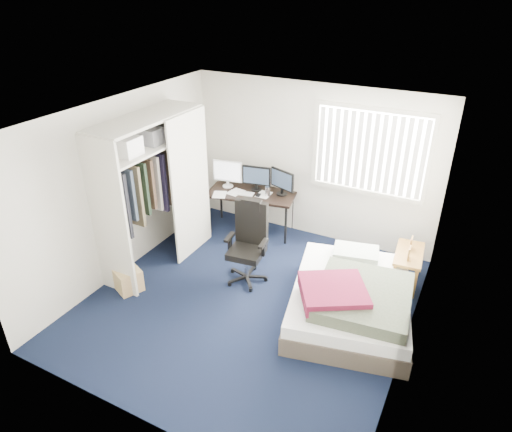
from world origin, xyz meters
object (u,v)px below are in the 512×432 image
object	(u,v)px
desk	(252,190)
nightstand	(409,257)
office_chair	(248,250)
bed	(351,298)

from	to	relation	value
desk	nightstand	world-z (taller)	desk
desk	nightstand	bearing A→B (deg)	-7.91
desk	office_chair	world-z (taller)	office_chair
nightstand	bed	bearing A→B (deg)	-114.45
nightstand	office_chair	bearing A→B (deg)	-156.18
office_chair	bed	distance (m)	1.57
desk	bed	distance (m)	2.62
office_chair	bed	world-z (taller)	office_chair
desk	office_chair	distance (m)	1.43
desk	nightstand	xyz separation A→B (m)	(2.63, -0.37, -0.30)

